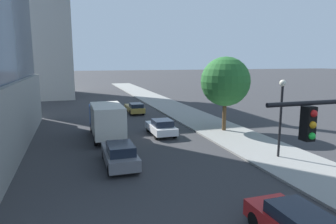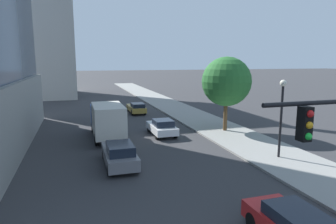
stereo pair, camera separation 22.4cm
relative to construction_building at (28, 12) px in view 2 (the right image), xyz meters
name	(u,v)px [view 2 (the right image)]	position (x,y,z in m)	size (l,w,h in m)	color
sidewalk	(220,129)	(20.34, -34.38, -14.87)	(5.06, 120.00, 0.15)	gray
construction_building	(28,12)	(0.00, 0.00, 0.00)	(24.82, 16.20, 36.36)	#B2AFA8
street_lamp	(282,106)	(20.18, -43.25, -11.37)	(0.44, 0.44, 5.15)	black
street_tree	(226,82)	(20.43, -35.21, -10.31)	(4.46, 4.46, 6.73)	brown
car_white	(162,127)	(14.52, -34.67, -14.23)	(1.87, 4.18, 1.44)	silver
car_gray	(119,154)	(9.81, -41.45, -14.19)	(1.82, 4.58, 1.54)	slate
car_gold	(136,108)	(14.52, -23.09, -14.26)	(1.75, 4.65, 1.38)	#AD8938
box_truck	(107,119)	(9.81, -34.33, -13.28)	(2.40, 6.78, 2.97)	#1E4799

